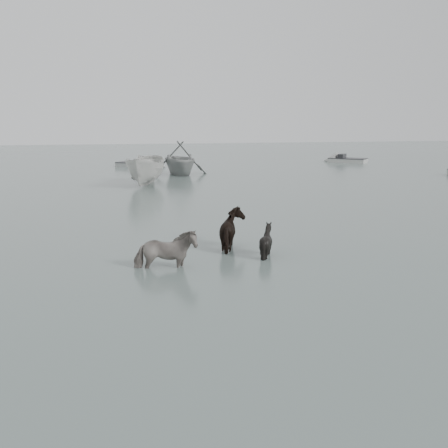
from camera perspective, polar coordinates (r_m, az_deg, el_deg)
The scene contains 8 objects.
ground at distance 16.19m, azimuth 1.33°, elevation -4.04°, with size 140.00×140.00×0.00m, color #505F58.
pony_pinto at distance 15.60m, azimuth -6.00°, elevation -1.86°, with size 0.80×1.76×1.49m, color black.
pony_dark at distance 17.95m, azimuth 1.09°, elevation -0.02°, with size 1.52×1.30×1.53m, color black.
pony_black at distance 17.07m, azimuth 4.33°, elevation -1.20°, with size 0.97×1.09×1.20m, color black.
rowboat_trail at distance 40.53m, azimuth -4.53°, elevation 6.82°, with size 4.18×4.85×2.55m, color #939694.
boat_small at distance 34.61m, azimuth -7.88°, elevation 5.57°, with size 1.92×5.12×1.98m, color beige.
skiff_mid at distance 47.16m, azimuth -8.62°, elevation 6.22°, with size 5.10×1.60×0.75m, color #939694, non-canonical shape.
skiff_star at distance 52.34m, azimuth 12.47°, elevation 6.54°, with size 4.54×1.60×0.75m, color #ABABA6, non-canonical shape.
Camera 1 is at (-3.55, -15.23, 4.20)m, focal length 45.00 mm.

